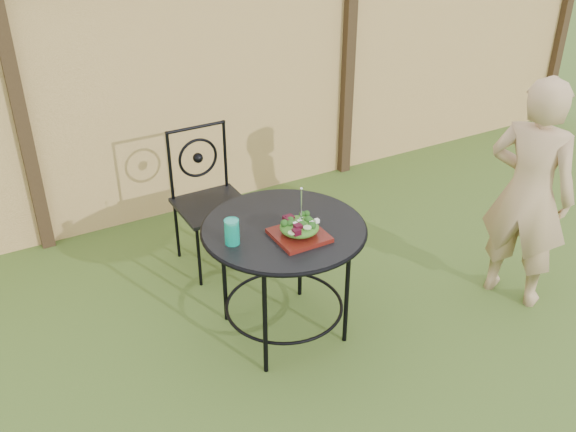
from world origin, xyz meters
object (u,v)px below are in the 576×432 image
(patio_chair, at_px, (209,196))
(diner, at_px, (529,194))
(patio_table, at_px, (284,248))
(salad_plate, at_px, (299,235))

(patio_chair, distance_m, diner, 2.03)
(patio_table, relative_size, patio_chair, 0.97)
(patio_table, bearing_deg, patio_chair, 93.66)
(patio_chair, distance_m, salad_plate, 1.10)
(diner, bearing_deg, salad_plate, 56.90)
(patio_table, height_order, salad_plate, salad_plate)
(patio_table, distance_m, patio_chair, 0.94)
(patio_chair, bearing_deg, patio_table, -86.34)
(patio_table, distance_m, salad_plate, 0.21)
(diner, xyz_separation_m, salad_plate, (-1.45, 0.26, 0.01))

